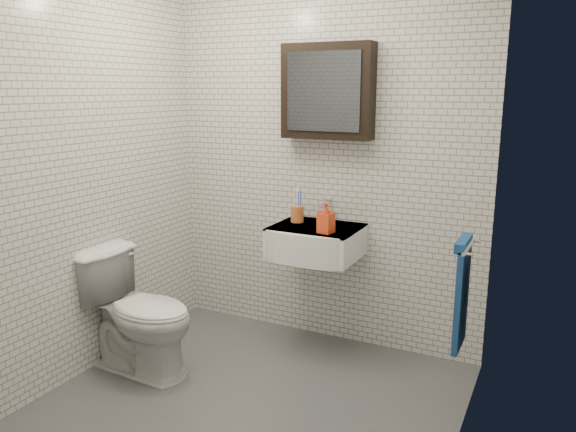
# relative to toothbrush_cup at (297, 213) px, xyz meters

# --- Properties ---
(ground) EXTENTS (2.20, 2.00, 0.01)m
(ground) POSITION_rel_toothbrush_cup_xyz_m (0.12, -0.83, -0.90)
(ground) COLOR #4A4C51
(ground) RESTS_ON ground
(room_shell) EXTENTS (2.22, 2.02, 2.51)m
(room_shell) POSITION_rel_toothbrush_cup_xyz_m (0.12, -0.83, 0.56)
(room_shell) COLOR silver
(room_shell) RESTS_ON ground
(washbasin) EXTENTS (0.55, 0.50, 0.20)m
(washbasin) POSITION_rel_toothbrush_cup_xyz_m (0.17, -0.10, -0.15)
(washbasin) COLOR white
(washbasin) RESTS_ON room_shell
(faucet) EXTENTS (0.06, 0.20, 0.15)m
(faucet) POSITION_rel_toothbrush_cup_xyz_m (0.17, 0.10, 0.01)
(faucet) COLOR silver
(faucet) RESTS_ON washbasin
(mirror_cabinet) EXTENTS (0.60, 0.15, 0.60)m
(mirror_cabinet) POSITION_rel_toothbrush_cup_xyz_m (0.17, 0.09, 0.79)
(mirror_cabinet) COLOR black
(mirror_cabinet) RESTS_ON room_shell
(towel_rail) EXTENTS (0.09, 0.30, 0.58)m
(towel_rail) POSITION_rel_toothbrush_cup_xyz_m (1.16, -0.48, -0.19)
(towel_rail) COLOR silver
(towel_rail) RESTS_ON room_shell
(toothbrush_cup) EXTENTS (0.11, 0.11, 0.24)m
(toothbrush_cup) POSITION_rel_toothbrush_cup_xyz_m (0.00, 0.00, 0.00)
(toothbrush_cup) COLOR #C16630
(toothbrush_cup) RESTS_ON washbasin
(soap_bottle) EXTENTS (0.10, 0.10, 0.19)m
(soap_bottle) POSITION_rel_toothbrush_cup_xyz_m (0.28, -0.19, 0.04)
(soap_bottle) COLOR orange
(soap_bottle) RESTS_ON washbasin
(toilet) EXTENTS (0.77, 0.47, 0.76)m
(toilet) POSITION_rel_toothbrush_cup_xyz_m (-0.68, -0.82, -0.53)
(toilet) COLOR white
(toilet) RESTS_ON ground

